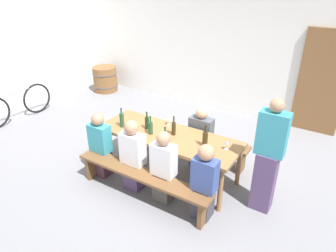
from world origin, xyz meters
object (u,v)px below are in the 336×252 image
at_px(wine_bottle_3, 165,140).
at_px(seated_guest_near_3, 204,183).
at_px(seated_guest_near_0, 101,146).
at_px(tasting_table, 168,139).
at_px(standing_host, 268,159).
at_px(wine_bottle_2, 122,120).
at_px(seated_guest_near_1, 133,157).
at_px(wine_bottle_0, 205,139).
at_px(wooden_door, 322,83).
at_px(wine_bottle_5, 174,128).
at_px(parked_bicycle_0, 16,105).
at_px(wine_glass_1, 169,118).
at_px(wine_bottle_4, 147,123).
at_px(wine_barrel, 105,79).
at_px(bench_near, 142,178).
at_px(seated_guest_near_2, 164,169).
at_px(bench_far, 189,138).
at_px(wine_bottle_1, 151,127).
at_px(seated_guest_far_0, 201,138).

bearing_deg(wine_bottle_3, seated_guest_near_3, -16.04).
bearing_deg(seated_guest_near_0, wine_bottle_3, -78.80).
bearing_deg(tasting_table, standing_host, 1.63).
xyz_separation_m(wine_bottle_2, seated_guest_near_1, (0.52, -0.39, -0.32)).
distance_m(wine_bottle_0, seated_guest_near_3, 0.70).
bearing_deg(seated_guest_near_1, tasting_table, -25.01).
height_order(wooden_door, wine_bottle_5, wooden_door).
distance_m(seated_guest_near_0, parked_bicycle_0, 3.11).
height_order(wine_bottle_0, wine_glass_1, wine_bottle_0).
distance_m(wine_bottle_4, standing_host, 1.93).
bearing_deg(wine_glass_1, tasting_table, -59.59).
bearing_deg(wine_barrel, wine_bottle_4, -37.29).
bearing_deg(wine_glass_1, wine_bottle_5, -45.36).
bearing_deg(wine_bottle_3, bench_near, -114.80).
distance_m(bench_near, seated_guest_near_3, 0.95).
relative_size(wine_bottle_5, seated_guest_near_2, 0.28).
xyz_separation_m(bench_far, wine_glass_1, (-0.18, -0.41, 0.51)).
xyz_separation_m(seated_guest_near_3, standing_host, (0.62, 0.61, 0.26)).
distance_m(wine_glass_1, standing_host, 1.74).
relative_size(wooden_door, tasting_table, 0.91).
xyz_separation_m(tasting_table, wine_bottle_2, (-0.78, -0.17, 0.20)).
bearing_deg(parked_bicycle_0, seated_guest_near_0, -98.18).
distance_m(wine_bottle_3, wine_barrel, 4.76).
bearing_deg(wine_bottle_3, wine_bottle_1, 151.20).
bearing_deg(wine_bottle_5, wine_glass_1, 134.64).
distance_m(wine_bottle_5, seated_guest_near_0, 1.21).
height_order(bench_far, seated_guest_far_0, seated_guest_far_0).
height_order(wine_bottle_4, seated_guest_near_3, seated_guest_near_3).
xyz_separation_m(seated_guest_near_0, seated_guest_near_3, (1.84, -0.00, 0.02)).
bearing_deg(wine_bottle_2, wine_bottle_4, 22.24).
xyz_separation_m(wine_bottle_4, seated_guest_near_1, (0.13, -0.55, -0.31)).
relative_size(wine_bottle_5, parked_bicycle_0, 0.18).
relative_size(seated_guest_near_0, seated_guest_near_2, 0.98).
relative_size(bench_far, parked_bicycle_0, 1.26).
xyz_separation_m(bench_far, wine_bottle_2, (-0.78, -0.88, 0.52)).
bearing_deg(wine_bottle_4, bench_near, -60.82).
xyz_separation_m(wine_bottle_0, seated_guest_far_0, (-0.34, 0.57, -0.36)).
relative_size(seated_guest_near_2, seated_guest_far_0, 1.04).
distance_m(tasting_table, seated_guest_near_0, 1.09).
bearing_deg(wine_barrel, seated_guest_near_3, -33.57).
xyz_separation_m(tasting_table, wine_bottle_0, (0.64, -0.01, 0.20)).
distance_m(wooden_door, wine_glass_1, 3.27).
height_order(wine_bottle_3, wine_glass_1, wine_bottle_3).
distance_m(wine_bottle_4, parked_bicycle_0, 3.62).
height_order(wine_bottle_2, parked_bicycle_0, wine_bottle_2).
bearing_deg(seated_guest_far_0, wine_glass_1, -61.59).
relative_size(wine_bottle_1, wine_glass_1, 1.73).
bearing_deg(seated_guest_near_0, bench_far, -35.81).
xyz_separation_m(wine_bottle_0, wine_barrel, (-4.27, 2.47, -0.53)).
bearing_deg(bench_near, wine_bottle_0, 47.62).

